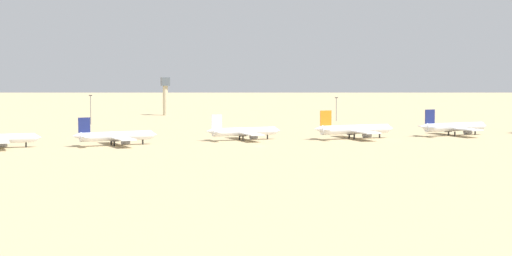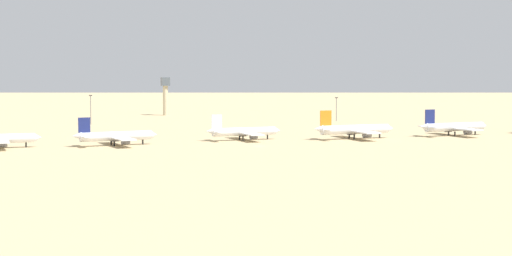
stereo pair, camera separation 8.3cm
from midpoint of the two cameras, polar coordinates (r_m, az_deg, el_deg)
ground at (r=359.17m, az=0.22°, el=-1.18°), size 4000.00×4000.00×0.00m
ridge_center at (r=1369.44m, az=-3.58°, el=4.26°), size 345.95×276.27×68.91m
ridge_east at (r=1454.28m, az=7.91°, el=4.49°), size 366.83×336.39×82.05m
parked_jet_navy_2 at (r=365.72m, az=-9.09°, el=-0.53°), size 36.13×30.63×11.93m
parked_jet_white_3 at (r=386.44m, az=-0.81°, el=-0.24°), size 34.94×29.38×11.54m
parked_jet_orange_4 at (r=395.04m, az=6.37°, el=-0.10°), size 39.34×33.03×13.01m
parked_jet_navy_5 at (r=420.10m, az=12.68°, el=0.07°), size 38.06×32.20×12.56m
control_tower at (r=572.06m, az=-5.88°, el=2.30°), size 5.20×5.20×24.54m
light_pole_west at (r=493.92m, az=-10.64°, el=1.31°), size 1.80×0.50×16.24m
light_pole_mid at (r=514.98m, az=5.23°, el=1.35°), size 1.80×0.50×13.93m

